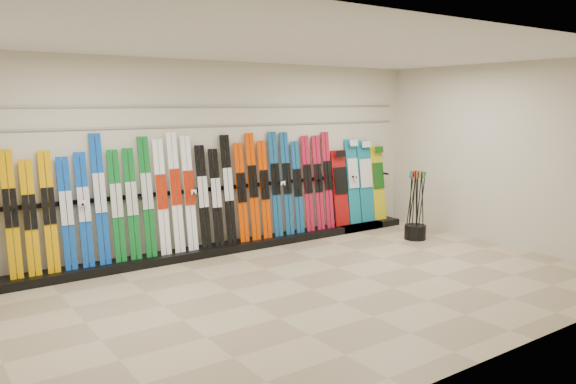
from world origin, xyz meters
TOP-DOWN VIEW (x-y plane):
  - floor at (0.00, 0.00)m, footprint 8.00×8.00m
  - back_wall at (0.00, 2.50)m, footprint 8.00×0.00m
  - right_wall at (4.00, 0.00)m, footprint 0.00×5.00m
  - ceiling at (0.00, 0.00)m, footprint 8.00×8.00m
  - ski_rack_base at (0.22, 2.28)m, footprint 8.00×0.40m
  - skis at (-0.43, 2.34)m, footprint 5.37×0.25m
  - snowboards at (2.93, 2.35)m, footprint 1.27×0.24m
  - pole_bin at (3.12, 1.11)m, footprint 0.37×0.37m
  - ski_poles at (3.11, 1.10)m, footprint 0.26×0.35m
  - slatwall_rail_0 at (0.00, 2.48)m, footprint 7.60×0.02m
  - slatwall_rail_1 at (0.00, 2.48)m, footprint 7.60×0.02m

SIDE VIEW (x-z plane):
  - floor at x=0.00m, z-range 0.00..0.00m
  - ski_rack_base at x=0.22m, z-range 0.00..0.12m
  - pole_bin at x=3.12m, z-range 0.00..0.25m
  - ski_poles at x=3.11m, z-range 0.02..1.20m
  - snowboards at x=2.93m, z-range 0.07..1.64m
  - skis at x=-0.43m, z-range 0.04..1.86m
  - back_wall at x=0.00m, z-range -2.50..5.50m
  - right_wall at x=4.00m, z-range -1.00..4.00m
  - slatwall_rail_0 at x=0.00m, z-range 1.98..2.02m
  - slatwall_rail_1 at x=0.00m, z-range 2.28..2.31m
  - ceiling at x=0.00m, z-range 3.00..3.00m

